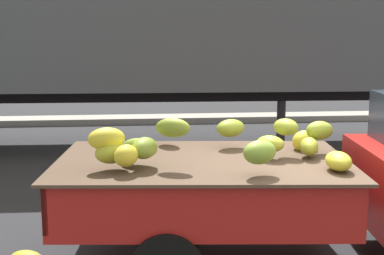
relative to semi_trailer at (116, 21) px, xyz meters
name	(u,v)px	position (x,y,z in m)	size (l,w,h in m)	color
curb_strip	(212,118)	(2.35, 3.09, -2.46)	(80.00, 0.80, 0.16)	gray
semi_trailer	(116,21)	(0.00, 0.00, 0.00)	(12.07, 2.94, 3.95)	#4C5156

